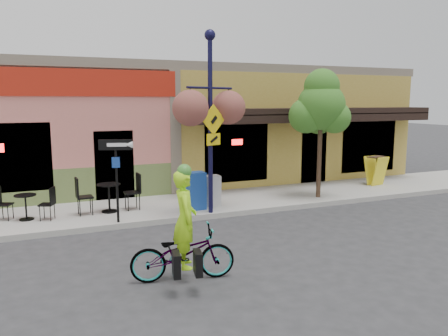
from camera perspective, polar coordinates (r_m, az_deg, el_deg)
name	(u,v)px	position (r m, az deg, el deg)	size (l,w,h in m)	color
ground	(248,220)	(11.97, 3.18, -6.83)	(90.00, 90.00, 0.00)	#2D2D30
sidewalk	(220,202)	(13.72, -0.49, -4.47)	(24.00, 3.00, 0.15)	#9E9B93
curb	(240,213)	(12.43, 2.06, -5.88)	(24.00, 0.12, 0.15)	#A8A59E
building	(171,124)	(18.58, -6.99, 5.73)	(18.20, 8.20, 4.50)	#D47469
bicycle	(183,254)	(8.04, -5.41, -11.07)	(0.66, 1.88, 0.99)	maroon
cyclist_rider	(185,233)	(7.93, -5.10, -8.39)	(0.64, 0.42, 1.76)	#AEFC1A
lamp_post	(210,123)	(11.80, -1.80, 5.83)	(1.57, 0.63, 4.93)	black
one_way_sign	(117,181)	(11.31, -13.82, -1.70)	(0.81, 0.18, 2.12)	black
cafe_set_left	(26,203)	(12.45, -24.48, -4.23)	(1.46, 0.73, 0.87)	black
cafe_set_right	(109,194)	(12.53, -14.79, -3.26)	(1.73, 0.87, 1.04)	black
newspaper_box_blue	(196,191)	(12.46, -3.66, -2.97)	(0.48, 0.43, 1.07)	#1A449D
newspaper_box_grey	(212,191)	(12.85, -1.53, -2.98)	(0.42, 0.38, 0.90)	#B1B1B1
street_tree	(320,133)	(14.12, 12.45, 4.45)	(1.60, 1.60, 4.11)	#3D7A26
sandwich_board	(380,171)	(16.83, 19.73, -0.40)	(0.64, 0.47, 1.07)	yellow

